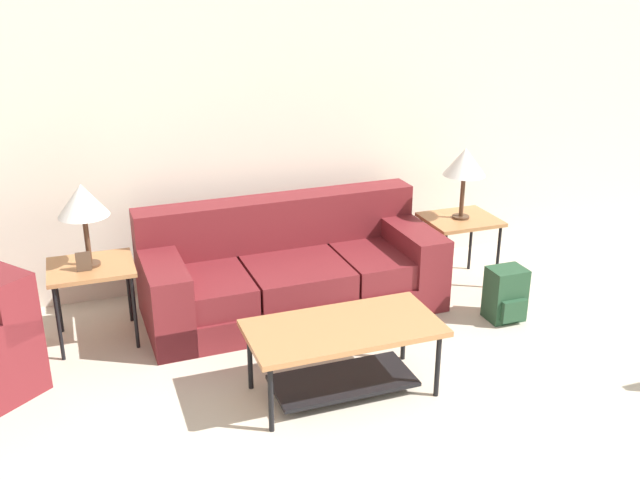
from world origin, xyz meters
name	(u,v)px	position (x,y,z in m)	size (l,w,h in m)	color
wall_back	(282,125)	(0.00, 4.39, 1.30)	(8.89, 0.06, 2.60)	silver
couch	(290,272)	(-0.15, 3.72, 0.29)	(2.27, 0.99, 0.82)	maroon
coffee_table	(343,343)	(-0.21, 2.46, 0.35)	(1.19, 0.59, 0.47)	#A87042
side_table_left	(91,273)	(-1.61, 3.68, 0.52)	(0.58, 0.50, 0.58)	#A87042
side_table_right	(460,224)	(1.31, 3.68, 0.52)	(0.58, 0.50, 0.58)	#A87042
table_lamp_left	(82,202)	(-1.61, 3.68, 1.04)	(0.34, 0.34, 0.58)	#472D1E
table_lamp_right	(465,163)	(1.31, 3.68, 1.04)	(0.34, 0.34, 0.58)	#472D1E
backpack	(506,295)	(1.31, 2.97, 0.20)	(0.27, 0.29, 0.41)	#23472D
picture_frame	(83,261)	(-1.65, 3.61, 0.64)	(0.10, 0.04, 0.13)	#4C3828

